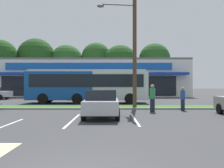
{
  "coord_description": "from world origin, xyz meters",
  "views": [
    {
      "loc": [
        0.81,
        -4.52,
        1.76
      ],
      "look_at": [
        0.87,
        18.1,
        1.87
      ],
      "focal_mm": 38.51,
      "sensor_mm": 36.0,
      "label": 1
    }
  ],
  "objects": [
    {
      "name": "curb_lip",
      "position": [
        0.0,
        12.78,
        0.06
      ],
      "size": [
        56.0,
        0.24,
        0.12
      ],
      "primitive_type": "cube",
      "color": "gray",
      "rests_on": "ground_plane"
    },
    {
      "name": "pedestrian_by_pole",
      "position": [
        5.71,
        12.1,
        0.81
      ],
      "size": [
        0.33,
        0.33,
        1.62
      ],
      "rotation": [
        0.0,
        0.0,
        3.43
      ],
      "color": "#1E2338",
      "rests_on": "ground_plane"
    },
    {
      "name": "tree_mid_right",
      "position": [
        2.53,
        45.25,
        6.53
      ],
      "size": [
        7.1,
        7.1,
        10.09
      ],
      "color": "#473323",
      "rests_on": "ground_plane"
    },
    {
      "name": "storefront_building",
      "position": [
        -2.54,
        35.07,
        2.89
      ],
      "size": [
        30.01,
        11.47,
        5.78
      ],
      "color": "silver",
      "rests_on": "ground_plane"
    },
    {
      "name": "tree_far_left",
      "position": [
        -21.05,
        42.35,
        7.39
      ],
      "size": [
        6.51,
        6.51,
        10.66
      ],
      "color": "#473323",
      "rests_on": "ground_plane"
    },
    {
      "name": "city_bus",
      "position": [
        -1.59,
        19.09,
        1.76
      ],
      "size": [
        11.69,
        2.69,
        3.25
      ],
      "rotation": [
        0.0,
        0.0,
        0.0
      ],
      "color": "#144793",
      "rests_on": "ground_plane"
    },
    {
      "name": "pedestrian_near_bench",
      "position": [
        3.44,
        11.11,
        0.91
      ],
      "size": [
        0.37,
        0.37,
        1.81
      ],
      "rotation": [
        0.0,
        0.0,
        5.47
      ],
      "color": "#1E2338",
      "rests_on": "ground_plane"
    },
    {
      "name": "parking_stripe_0",
      "position": [
        -3.82,
        5.5,
        0.0
      ],
      "size": [
        0.12,
        4.8,
        0.01
      ],
      "primitive_type": "cube",
      "color": "silver",
      "rests_on": "ground_plane"
    },
    {
      "name": "parking_stripe_2",
      "position": [
        1.98,
        7.99,
        0.0
      ],
      "size": [
        0.12,
        4.8,
        0.01
      ],
      "primitive_type": "cube",
      "color": "silver",
      "rests_on": "ground_plane"
    },
    {
      "name": "car_5",
      "position": [
        -2.14,
        24.38,
        0.81
      ],
      "size": [
        4.33,
        1.92,
        1.59
      ],
      "rotation": [
        0.0,
        0.0,
        3.14
      ],
      "color": "slate",
      "rests_on": "ground_plane"
    },
    {
      "name": "tree_mid",
      "position": [
        -2.58,
        46.89,
        7.69
      ],
      "size": [
        6.35,
        6.35,
        10.88
      ],
      "color": "#473323",
      "rests_on": "ground_plane"
    },
    {
      "name": "tree_right",
      "position": [
        9.68,
        45.5,
        7.25
      ],
      "size": [
        6.46,
        6.46,
        10.5
      ],
      "color": "#473323",
      "rests_on": "ground_plane"
    },
    {
      "name": "parking_stripe_1",
      "position": [
        -1.16,
        7.53,
        0.0
      ],
      "size": [
        0.12,
        4.8,
        0.01
      ],
      "primitive_type": "cube",
      "color": "silver",
      "rests_on": "ground_plane"
    },
    {
      "name": "tree_left",
      "position": [
        -15.1,
        45.67,
        7.61
      ],
      "size": [
        7.83,
        7.83,
        11.54
      ],
      "color": "#473323",
      "rests_on": "ground_plane"
    },
    {
      "name": "grass_median",
      "position": [
        0.0,
        14.0,
        0.06
      ],
      "size": [
        56.0,
        2.2,
        0.12
      ],
      "primitive_type": "cube",
      "color": "#386B28",
      "rests_on": "ground_plane"
    },
    {
      "name": "utility_pole",
      "position": [
        2.4,
        13.69,
        5.79
      ],
      "size": [
        3.08,
        2.4,
        10.88
      ],
      "color": "#4C3826",
      "rests_on": "ground_plane"
    },
    {
      "name": "tree_mid_left",
      "position": [
        -8.85,
        46.33,
        6.86
      ],
      "size": [
        6.88,
        6.88,
        10.32
      ],
      "color": "#473323",
      "rests_on": "ground_plane"
    },
    {
      "name": "car_0",
      "position": [
        0.24,
        8.63,
        0.76
      ],
      "size": [
        1.9,
        4.2,
        1.49
      ],
      "rotation": [
        0.0,
        0.0,
        1.57
      ],
      "color": "#B7B7BC",
      "rests_on": "ground_plane"
    }
  ]
}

